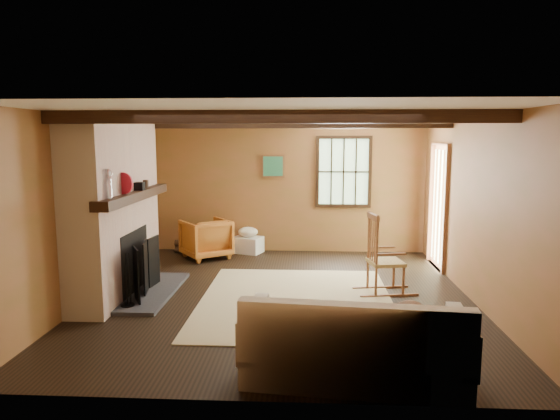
# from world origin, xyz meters

# --- Properties ---
(ground) EXTENTS (5.50, 5.50, 0.00)m
(ground) POSITION_xyz_m (0.00, 0.00, 0.00)
(ground) COLOR black
(ground) RESTS_ON ground
(room_envelope) EXTENTS (5.02, 5.52, 2.44)m
(room_envelope) POSITION_xyz_m (0.22, 0.26, 1.63)
(room_envelope) COLOR #9E5938
(room_envelope) RESTS_ON ground
(fireplace) EXTENTS (1.02, 2.30, 2.40)m
(fireplace) POSITION_xyz_m (-2.23, -0.00, 1.10)
(fireplace) COLOR #9C503C
(fireplace) RESTS_ON ground
(rug) EXTENTS (2.50, 3.00, 0.01)m
(rug) POSITION_xyz_m (0.20, -0.20, 0.00)
(rug) COLOR tan
(rug) RESTS_ON ground
(rocking_chair) EXTENTS (0.87, 0.55, 1.11)m
(rocking_chair) POSITION_xyz_m (1.37, 0.22, 0.47)
(rocking_chair) COLOR tan
(rocking_chair) RESTS_ON ground
(sofa) EXTENTS (2.02, 1.05, 0.79)m
(sofa) POSITION_xyz_m (0.76, -2.32, 0.28)
(sofa) COLOR silver
(sofa) RESTS_ON ground
(firewood_pile) EXTENTS (0.65, 0.12, 0.24)m
(firewood_pile) POSITION_xyz_m (-1.79, 2.49, 0.12)
(firewood_pile) COLOR #4F3222
(firewood_pile) RESTS_ON ground
(laundry_basket) EXTENTS (0.60, 0.53, 0.30)m
(laundry_basket) POSITION_xyz_m (-0.76, 2.55, 0.15)
(laundry_basket) COLOR white
(laundry_basket) RESTS_ON ground
(basket_pillow) EXTENTS (0.45, 0.41, 0.19)m
(basket_pillow) POSITION_xyz_m (-0.76, 2.55, 0.39)
(basket_pillow) COLOR silver
(basket_pillow) RESTS_ON laundry_basket
(armchair) EXTENTS (1.05, 1.06, 0.70)m
(armchair) POSITION_xyz_m (-1.46, 2.10, 0.35)
(armchair) COLOR #BF6026
(armchair) RESTS_ON ground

